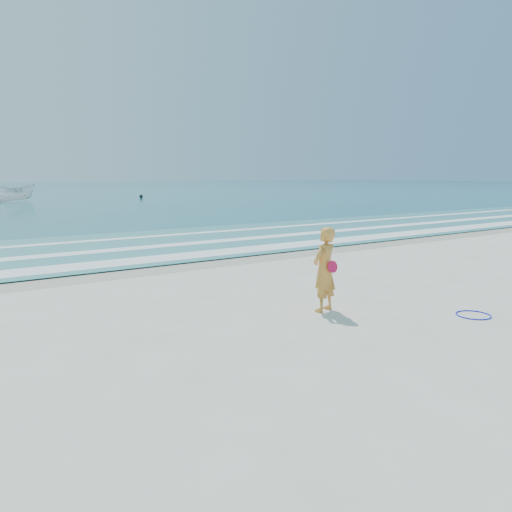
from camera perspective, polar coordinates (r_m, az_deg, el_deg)
ground at (r=9.34m, az=10.09°, el=-9.82°), size 400.00×400.00×0.00m
wet_sand at (r=16.76m, az=-11.94°, el=-1.32°), size 400.00×2.40×0.00m
shallow at (r=21.41m, az=-17.08°, el=0.87°), size 400.00×10.00×0.01m
foam_near at (r=17.94m, az=-13.54°, el=-0.52°), size 400.00×1.40×0.01m
foam_mid at (r=20.65m, az=-16.42°, el=0.62°), size 400.00×0.90×0.01m
foam_far at (r=23.78m, az=-18.89°, el=1.61°), size 400.00×0.60×0.01m
hoop at (r=11.91m, az=23.59°, el=-6.20°), size 0.80×0.80×0.03m
boat at (r=61.88m, az=-25.93°, el=6.53°), size 5.43×3.71×1.96m
buoy at (r=65.48m, az=-13.00°, el=6.66°), size 0.45×0.45×0.45m
woman at (r=11.18m, az=7.81°, el=-1.54°), size 0.80×0.64×1.90m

